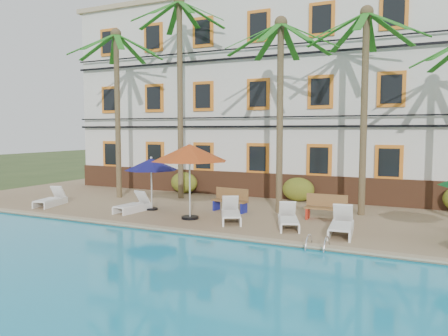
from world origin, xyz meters
The scene contains 21 objects.
ground centered at (0.00, 0.00, 0.00)m, with size 100.00×100.00×0.00m, color #384C23.
pool_deck centered at (0.00, 5.00, 0.12)m, with size 30.00×12.00×0.25m, color tan.
swimming_pool centered at (0.00, -7.00, 0.10)m, with size 26.00×12.00×0.20m, color #1A9DCA.
pool_coping centered at (0.00, -0.90, 0.28)m, with size 30.00×0.35×0.06m, color tan.
hotel_building centered at (0.00, 9.98, 5.37)m, with size 25.40×6.44×10.22m.
palm_a centered at (-7.60, 4.00, 5.45)m, with size 4.49×4.49×8.09m.
palm_b centered at (-4.75, 5.09, 6.27)m, with size 4.49×4.49×9.55m.
palm_c centered at (0.71, 3.58, 5.21)m, with size 4.49×4.49×7.66m.
palm_d centered at (3.75, 4.50, 5.36)m, with size 4.49×4.49×7.93m.
shrub_left centered at (-5.46, 6.60, 0.80)m, with size 1.50×0.90×1.10m, color #1B4F16.
shrub_mid centered at (0.64, 6.60, 0.80)m, with size 1.50×0.90×1.10m, color #1B4F16.
umbrella_blue centered at (-4.23, 1.90, 2.12)m, with size 2.20×2.20×2.20m.
umbrella_red centered at (-1.88, 0.98, 2.69)m, with size 2.86×2.86×2.85m.
lounger_a centered at (-8.75, 0.83, 0.51)m, with size 1.00×1.82×0.81m.
lounger_b centered at (-4.66, 1.23, 0.51)m, with size 0.76×1.75×0.80m.
lounger_c centered at (-0.33, 1.25, 0.53)m, with size 1.42×1.94×0.87m.
lounger_d centered at (1.84, 1.16, 0.52)m, with size 1.21×1.86×0.83m.
lounger_e centered at (3.65, 0.91, 0.54)m, with size 0.88×1.97×0.90m.
bench_left centered at (-1.14, 3.00, 0.72)m, with size 1.55×0.65×0.93m.
bench_right centered at (2.71, 2.98, 0.72)m, with size 1.52×0.53×0.93m.
pool_ladder centered at (3.35, -1.00, 0.25)m, with size 0.54×0.74×0.74m.
Camera 1 is at (6.12, -12.89, 3.54)m, focal length 35.00 mm.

